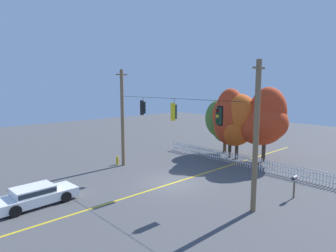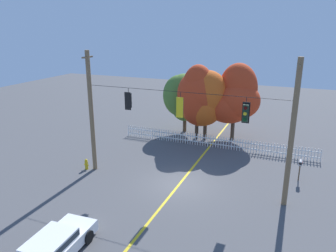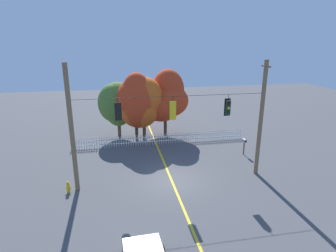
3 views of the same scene
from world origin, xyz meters
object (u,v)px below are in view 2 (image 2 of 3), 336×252
object	(u,v)px
autumn_oak_far_east	(205,101)
autumn_maple_far_west	(234,99)
autumn_maple_mid	(199,95)
roadside_mailbox	(300,164)
traffic_signal_eastbound_side	(129,101)
traffic_signal_southbound_primary	(180,107)
autumn_maple_near_fence	(183,96)
parked_car	(52,247)
traffic_signal_westbound_side	(246,113)
fire_hydrant	(86,164)

from	to	relation	value
autumn_oak_far_east	autumn_maple_far_west	size ratio (longest dim) A/B	0.91
autumn_maple_mid	roadside_mailbox	size ratio (longest dim) A/B	4.68
autumn_maple_far_west	traffic_signal_eastbound_side	bearing A→B (deg)	-115.96
traffic_signal_southbound_primary	autumn_maple_near_fence	world-z (taller)	traffic_signal_southbound_primary
autumn_maple_near_fence	traffic_signal_southbound_primary	bearing A→B (deg)	-71.03
parked_car	roadside_mailbox	distance (m)	15.69
autumn_maple_mid	autumn_maple_far_west	xyz separation A→B (m)	(2.89, 0.87, -0.29)
traffic_signal_westbound_side	fire_hydrant	xyz separation A→B (m)	(-10.84, -0.29, -4.78)
traffic_signal_eastbound_side	autumn_maple_far_west	distance (m)	11.16
parked_car	roadside_mailbox	bearing A→B (deg)	51.31
autumn_maple_mid	parked_car	world-z (taller)	autumn_maple_mid
traffic_signal_westbound_side	autumn_maple_far_west	distance (m)	10.34
traffic_signal_southbound_primary	autumn_maple_mid	distance (m)	9.27
autumn_oak_far_east	traffic_signal_westbound_side	bearing A→B (deg)	-61.97
traffic_signal_southbound_primary	autumn_maple_far_west	distance (m)	10.13
traffic_signal_westbound_side	roadside_mailbox	world-z (taller)	traffic_signal_westbound_side
traffic_signal_southbound_primary	autumn_oak_far_east	world-z (taller)	autumn_oak_far_east
autumn_maple_mid	autumn_oak_far_east	bearing A→B (deg)	17.39
autumn_maple_far_west	roadside_mailbox	distance (m)	8.99
traffic_signal_eastbound_side	fire_hydrant	distance (m)	5.99
autumn_oak_far_east	autumn_maple_near_fence	bearing A→B (deg)	155.79
autumn_maple_mid	autumn_oak_far_east	world-z (taller)	autumn_maple_mid
traffic_signal_westbound_side	autumn_maple_near_fence	world-z (taller)	traffic_signal_westbound_side
traffic_signal_eastbound_side	autumn_maple_mid	xyz separation A→B (m)	(1.96, 9.08, -1.17)
autumn_oak_far_east	fire_hydrant	bearing A→B (deg)	-121.98
autumn_maple_near_fence	autumn_maple_far_west	bearing A→B (deg)	-4.86
autumn_maple_mid	autumn_maple_far_west	bearing A→B (deg)	16.84
autumn_maple_near_fence	fire_hydrant	world-z (taller)	autumn_maple_near_fence
autumn_oak_far_east	autumn_maple_far_west	distance (m)	2.49
autumn_maple_near_fence	autumn_oak_far_east	distance (m)	2.76
autumn_maple_mid	fire_hydrant	distance (m)	11.43
traffic_signal_eastbound_side	roadside_mailbox	distance (m)	11.91
fire_hydrant	roadside_mailbox	bearing A→B (deg)	15.24
roadside_mailbox	traffic_signal_westbound_side	bearing A→B (deg)	-132.38
traffic_signal_eastbound_side	autumn_maple_far_west	world-z (taller)	autumn_maple_far_west
autumn_maple_near_fence	autumn_oak_far_east	bearing A→B (deg)	-24.21
traffic_signal_southbound_primary	autumn_maple_near_fence	distance (m)	11.08
traffic_signal_westbound_side	autumn_oak_far_east	bearing A→B (deg)	118.03
fire_hydrant	roadside_mailbox	size ratio (longest dim) A/B	0.54
autumn_maple_mid	parked_car	distance (m)	18.12
traffic_signal_eastbound_side	autumn_oak_far_east	size ratio (longest dim) A/B	0.23
autumn_maple_mid	autumn_oak_far_east	distance (m)	0.74
traffic_signal_eastbound_side	autumn_oak_far_east	xyz separation A→B (m)	(2.47, 9.24, -1.69)
autumn_maple_far_west	roadside_mailbox	size ratio (longest dim) A/B	4.79
traffic_signal_westbound_side	autumn_oak_far_east	distance (m)	10.57
traffic_signal_southbound_primary	roadside_mailbox	distance (m)	8.89
traffic_signal_eastbound_side	roadside_mailbox	world-z (taller)	traffic_signal_eastbound_side
traffic_signal_southbound_primary	fire_hydrant	world-z (taller)	traffic_signal_southbound_primary
traffic_signal_southbound_primary	autumn_maple_near_fence	xyz separation A→B (m)	(-3.56, 10.37, -1.58)
traffic_signal_westbound_side	roadside_mailbox	distance (m)	6.25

